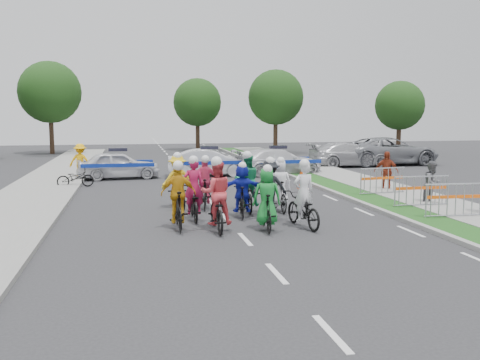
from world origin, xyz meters
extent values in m
plane|color=#28282B|center=(0.00, 0.00, 0.00)|extent=(90.00, 90.00, 0.00)
cube|color=gray|center=(5.10, 5.00, 0.06)|extent=(0.20, 60.00, 0.12)
cube|color=#1B4416|center=(5.80, 5.00, 0.06)|extent=(1.20, 60.00, 0.11)
cube|color=gray|center=(7.60, 5.00, 0.07)|extent=(2.40, 60.00, 0.13)
cube|color=gray|center=(-6.50, 5.00, 0.07)|extent=(3.00, 60.00, 0.13)
imported|color=black|center=(1.90, 1.12, 0.50)|extent=(0.94, 1.98, 1.00)
imported|color=white|center=(1.90, 1.07, 1.01)|extent=(0.66, 0.49, 1.67)
sphere|color=white|center=(1.90, 1.02, 1.80)|extent=(0.29, 0.29, 0.29)
imported|color=black|center=(0.80, 0.96, 0.52)|extent=(0.68, 1.78, 1.04)
imported|color=#198A31|center=(0.80, 0.91, 0.96)|extent=(0.82, 0.58, 1.56)
sphere|color=white|center=(0.80, 0.86, 1.69)|extent=(0.27, 0.27, 0.27)
imported|color=black|center=(-0.55, 1.22, 0.53)|extent=(0.73, 2.02, 1.05)
imported|color=#DB3D46|center=(-0.55, 1.17, 1.06)|extent=(0.86, 0.68, 1.75)
sphere|color=white|center=(-0.55, 1.12, 1.89)|extent=(0.30, 0.30, 0.30)
imported|color=black|center=(-1.54, 1.62, 0.55)|extent=(0.53, 1.83, 1.10)
imported|color=gold|center=(-1.54, 1.57, 1.00)|extent=(0.97, 0.41, 1.64)
sphere|color=white|center=(-1.54, 1.52, 1.77)|extent=(0.28, 0.28, 0.28)
imported|color=black|center=(1.32, 2.64, 0.49)|extent=(0.94, 1.94, 0.97)
imported|color=black|center=(1.32, 2.59, 0.99)|extent=(1.13, 0.76, 1.62)
sphere|color=white|center=(1.32, 2.54, 1.75)|extent=(0.28, 0.28, 0.28)
imported|color=black|center=(0.53, 2.97, 0.49)|extent=(0.70, 1.69, 0.99)
imported|color=#1823B6|center=(0.53, 2.92, 0.92)|extent=(1.42, 0.63, 1.48)
sphere|color=white|center=(0.53, 2.87, 1.60)|extent=(0.26, 0.26, 0.26)
imported|color=black|center=(-0.98, 2.85, 0.50)|extent=(0.72, 1.93, 1.00)
imported|color=#AE1543|center=(-0.98, 2.80, 1.02)|extent=(0.62, 0.42, 1.67)
sphere|color=white|center=(-0.98, 2.75, 1.81)|extent=(0.29, 0.29, 0.29)
imported|color=black|center=(1.94, 3.68, 0.51)|extent=(0.50, 1.71, 1.03)
imported|color=white|center=(1.94, 3.63, 0.95)|extent=(0.76, 0.50, 1.54)
sphere|color=white|center=(1.94, 3.58, 1.66)|extent=(0.27, 0.27, 0.27)
imported|color=black|center=(0.90, 3.94, 0.51)|extent=(0.80, 1.99, 1.02)
imported|color=#198952|center=(0.90, 3.89, 1.03)|extent=(0.87, 0.70, 1.71)
sphere|color=white|center=(0.90, 3.84, 1.84)|extent=(0.30, 0.30, 0.30)
imported|color=black|center=(-0.37, 4.68, 0.52)|extent=(0.76, 1.78, 1.04)
imported|color=#E43F6D|center=(-0.37, 4.63, 0.96)|extent=(0.96, 0.52, 1.55)
sphere|color=white|center=(-0.37, 4.58, 1.68)|extent=(0.27, 0.27, 0.27)
imported|color=black|center=(-1.29, 4.86, 0.49)|extent=(0.92, 1.95, 0.99)
imported|color=yellow|center=(-1.29, 4.81, 1.00)|extent=(1.14, 0.76, 1.64)
sphere|color=white|center=(-1.29, 4.76, 1.77)|extent=(0.28, 0.28, 0.28)
imported|color=silver|center=(-3.42, 13.88, 0.68)|extent=(4.16, 2.07, 1.36)
imported|color=silver|center=(1.13, 14.14, 0.69)|extent=(4.28, 1.73, 1.38)
imported|color=silver|center=(4.77, 14.03, 0.69)|extent=(4.95, 2.56, 1.37)
imported|color=#B1B0B5|center=(10.18, 17.33, 0.73)|extent=(5.07, 2.11, 1.46)
imported|color=gray|center=(13.04, 17.91, 0.87)|extent=(6.37, 3.13, 1.74)
imported|color=#56575B|center=(7.48, 3.73, 0.77)|extent=(0.92, 0.83, 1.55)
imported|color=maroon|center=(7.43, 7.10, 0.83)|extent=(1.05, 0.82, 1.66)
imported|color=#FAB30D|center=(-5.27, 14.41, 0.86)|extent=(1.21, 0.82, 1.72)
cube|color=#F24C0C|center=(4.35, 8.59, 0.01)|extent=(0.40, 0.40, 0.03)
cone|color=#F24C0C|center=(4.35, 8.59, 0.35)|extent=(0.36, 0.36, 0.70)
cylinder|color=silver|center=(4.35, 8.59, 0.45)|extent=(0.29, 0.29, 0.08)
cube|color=#F24C0C|center=(5.78, 12.93, 0.01)|extent=(0.40, 0.40, 0.03)
cone|color=#F24C0C|center=(5.78, 12.93, 0.35)|extent=(0.36, 0.36, 0.70)
cylinder|color=silver|center=(5.78, 12.93, 0.45)|extent=(0.29, 0.29, 0.08)
imported|color=black|center=(-5.21, 11.12, 0.41)|extent=(1.62, 0.79, 0.82)
cylinder|color=#382619|center=(9.00, 30.00, 1.62)|extent=(0.36, 0.36, 3.25)
sphere|color=#183611|center=(9.00, 30.00, 4.55)|extent=(4.55, 4.55, 4.55)
cylinder|color=#382619|center=(18.00, 26.00, 1.38)|extent=(0.36, 0.36, 2.75)
sphere|color=#183611|center=(18.00, 26.00, 3.85)|extent=(3.85, 3.85, 3.85)
cylinder|color=#382619|center=(-9.00, 32.00, 1.75)|extent=(0.36, 0.36, 3.50)
sphere|color=#183611|center=(-9.00, 32.00, 4.90)|extent=(4.90, 4.90, 4.90)
cylinder|color=#382619|center=(3.00, 34.00, 1.50)|extent=(0.36, 0.36, 3.00)
sphere|color=#183611|center=(3.00, 34.00, 4.20)|extent=(4.20, 4.20, 4.20)
camera|label=1|loc=(-2.78, -13.00, 3.17)|focal=40.00mm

